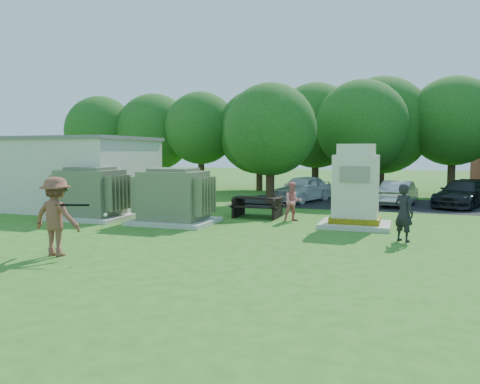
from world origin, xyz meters
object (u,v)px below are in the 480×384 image
at_px(transformer_right, 174,198).
at_px(batter, 56,216).
at_px(picnic_table, 258,205).
at_px(car_silver_a, 399,193).
at_px(generator_cabinet, 356,191).
at_px(person_by_generator, 404,213).
at_px(transformer_left, 91,195).
at_px(car_dark, 463,194).
at_px(person_at_picnic, 293,202).
at_px(car_white, 303,189).

xyz_separation_m(transformer_right, batter, (-0.34, -5.91, 0.05)).
distance_m(picnic_table, car_silver_a, 8.20).
distance_m(generator_cabinet, person_by_generator, 2.81).
bearing_deg(transformer_left, picnic_table, 22.66).
bearing_deg(picnic_table, generator_cabinet, -17.61).
relative_size(car_silver_a, car_dark, 0.85).
bearing_deg(car_silver_a, picnic_table, 57.74).
height_order(transformer_left, person_at_picnic, transformer_left).
distance_m(transformer_left, person_at_picnic, 8.06).
relative_size(person_by_generator, person_at_picnic, 1.15).
bearing_deg(transformer_right, person_by_generator, -6.64).
bearing_deg(car_silver_a, person_by_generator, 100.50).
xyz_separation_m(generator_cabinet, batter, (-6.85, -7.22, -0.27)).
height_order(person_by_generator, car_silver_a, person_by_generator).
xyz_separation_m(transformer_right, car_silver_a, (7.95, 8.72, -0.34)).
distance_m(person_by_generator, car_silver_a, 9.67).
relative_size(transformer_right, car_dark, 0.67).
xyz_separation_m(transformer_left, transformer_right, (3.70, 0.00, 0.00)).
height_order(transformer_right, car_dark, transformer_right).
bearing_deg(car_white, person_by_generator, -43.60).
height_order(generator_cabinet, car_white, generator_cabinet).
xyz_separation_m(generator_cabinet, person_by_generator, (1.62, -2.26, -0.42)).
bearing_deg(picnic_table, transformer_left, -157.34).
relative_size(batter, car_dark, 0.46).
distance_m(transformer_left, car_white, 11.27).
distance_m(transformer_right, generator_cabinet, 6.66).
relative_size(picnic_table, batter, 0.95).
height_order(person_at_picnic, car_white, person_at_picnic).
distance_m(transformer_left, picnic_table, 6.73).
relative_size(transformer_left, generator_cabinet, 1.01).
relative_size(transformer_left, batter, 1.46).
relative_size(generator_cabinet, picnic_table, 1.52).
relative_size(car_white, car_dark, 0.92).
relative_size(transformer_left, picnic_table, 1.55).
bearing_deg(picnic_table, person_by_generator, -32.10).
height_order(generator_cabinet, picnic_table, generator_cabinet).
height_order(generator_cabinet, batter, generator_cabinet).
xyz_separation_m(picnic_table, batter, (-2.84, -8.50, 0.51)).
bearing_deg(person_by_generator, transformer_right, 31.54).
relative_size(car_white, car_silver_a, 1.09).
distance_m(batter, person_by_generator, 9.82).
bearing_deg(car_white, person_at_picnic, -62.09).
relative_size(batter, person_at_picnic, 1.35).
bearing_deg(generator_cabinet, person_by_generator, -54.38).
xyz_separation_m(picnic_table, car_white, (0.55, 6.44, 0.19)).
height_order(transformer_left, transformer_right, same).
bearing_deg(generator_cabinet, picnic_table, 162.39).
bearing_deg(person_by_generator, batter, 68.54).
bearing_deg(car_silver_a, person_at_picnic, 69.76).
bearing_deg(person_at_picnic, transformer_right, 173.53).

